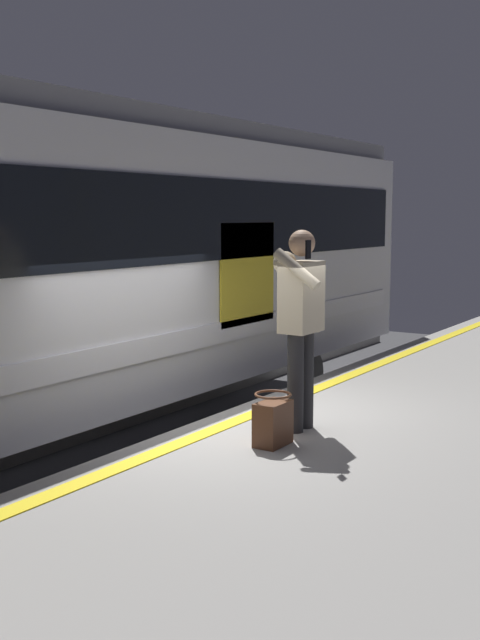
% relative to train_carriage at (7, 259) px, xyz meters
% --- Properties ---
extents(ground_plane, '(25.83, 25.83, 0.00)m').
position_rel_train_carriage_xyz_m(ground_plane, '(-0.26, 2.35, -2.47)').
color(ground_plane, '#3D3D3F').
extents(platform, '(17.22, 4.06, 1.10)m').
position_rel_train_carriage_xyz_m(platform, '(-0.26, 4.38, -1.92)').
color(platform, gray).
rests_on(platform, ground).
extents(safety_line, '(16.88, 0.16, 0.01)m').
position_rel_train_carriage_xyz_m(safety_line, '(-0.26, 2.65, -1.37)').
color(safety_line, yellow).
rests_on(safety_line, platform).
extents(track_rail_near, '(22.39, 0.08, 0.16)m').
position_rel_train_carriage_xyz_m(track_rail_near, '(-0.26, 0.71, -2.39)').
color(track_rail_near, slate).
rests_on(track_rail_near, ground).
extents(train_carriage, '(13.83, 2.77, 3.87)m').
position_rel_train_carriage_xyz_m(train_carriage, '(0.00, 0.00, 0.00)').
color(train_carriage, silver).
rests_on(train_carriage, ground).
extents(passenger, '(0.57, 0.55, 1.69)m').
position_rel_train_carriage_xyz_m(passenger, '(-0.29, 3.25, -0.37)').
color(passenger, '#262628').
rests_on(passenger, platform).
extents(handbag, '(0.33, 0.30, 0.42)m').
position_rel_train_carriage_xyz_m(handbag, '(0.24, 3.30, -1.18)').
color(handbag, '#59331E').
rests_on(handbag, platform).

